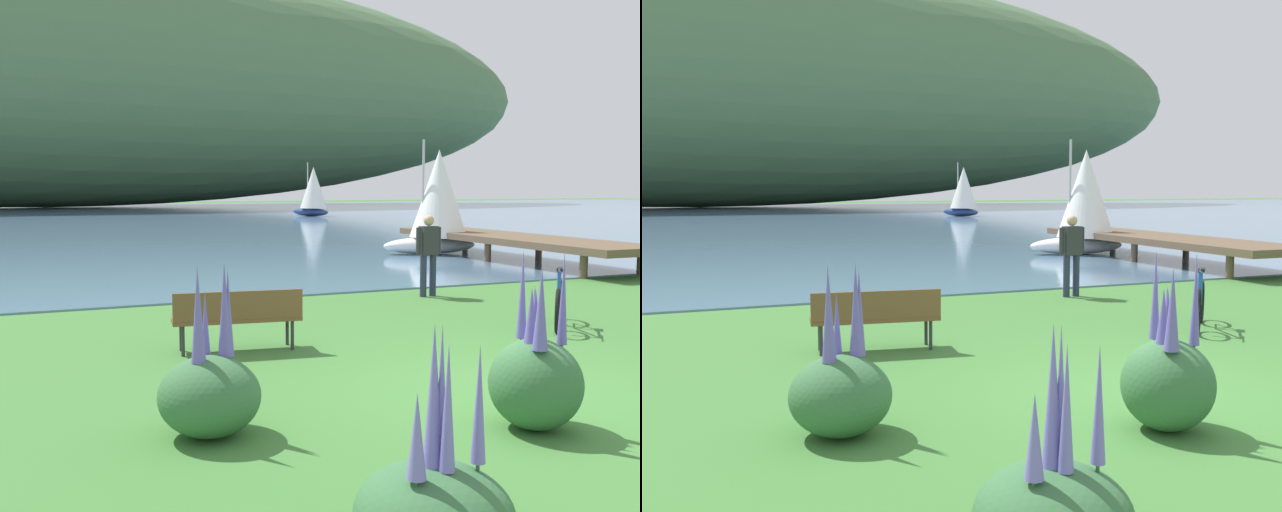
% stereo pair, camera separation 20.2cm
% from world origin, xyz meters
% --- Properties ---
extents(ground_plane, '(200.00, 200.00, 0.00)m').
position_xyz_m(ground_plane, '(0.00, 0.00, 0.00)').
color(ground_plane, '#3D7533').
extents(bay_water, '(180.00, 80.00, 0.04)m').
position_xyz_m(bay_water, '(0.00, 47.53, 0.02)').
color(bay_water, '#5B7F9E').
rests_on(bay_water, ground).
extents(distant_hillside, '(117.42, 28.00, 26.82)m').
position_xyz_m(distant_hillside, '(-2.04, 75.65, 13.45)').
color(distant_hillside, '#4C7047').
rests_on(distant_hillside, bay_water).
extents(park_bench_near_camera, '(1.85, 0.72, 0.88)m').
position_xyz_m(park_bench_near_camera, '(-2.25, 3.17, 0.52)').
color(park_bench_near_camera, brown).
rests_on(park_bench_near_camera, ground).
extents(bicycle_leaning_near_bench, '(1.25, 1.33, 1.01)m').
position_xyz_m(bicycle_leaning_near_bench, '(3.09, 2.79, 0.40)').
color(bicycle_leaning_near_bench, black).
rests_on(bicycle_leaning_near_bench, ground).
extents(person_at_shoreline, '(0.61, 0.24, 1.71)m').
position_xyz_m(person_at_shoreline, '(2.88, 6.51, 0.98)').
color(person_at_shoreline, '#282D47').
rests_on(person_at_shoreline, ground).
extents(echium_bush_closest_to_camera, '(0.99, 0.99, 1.51)m').
position_xyz_m(echium_bush_closest_to_camera, '(-2.77, -2.81, 0.36)').
color(echium_bush_closest_to_camera, '#386B3D').
rests_on(echium_bush_closest_to_camera, ground).
extents(echium_bush_mid_cluster, '(0.96, 0.96, 1.62)m').
position_xyz_m(echium_bush_mid_cluster, '(-3.46, -0.02, 0.42)').
color(echium_bush_mid_cluster, '#386B3D').
rests_on(echium_bush_mid_cluster, ground).
extents(echium_bush_far_cluster, '(0.89, 0.89, 1.70)m').
position_xyz_m(echium_bush_far_cluster, '(-0.55, -1.05, 0.50)').
color(echium_bush_far_cluster, '#386B3D').
rests_on(echium_bush_far_cluster, ground).
extents(sailboat_nearest_to_shore, '(2.74, 3.52, 4.05)m').
position_xyz_m(sailboat_nearest_to_shore, '(15.66, 43.96, 1.95)').
color(sailboat_nearest_to_shore, navy).
rests_on(sailboat_nearest_to_shore, bay_water).
extents(sailboat_toward_hillside, '(3.36, 2.24, 3.82)m').
position_xyz_m(sailboat_toward_hillside, '(7.99, 14.31, 1.84)').
color(sailboat_toward_hillside, white).
rests_on(sailboat_toward_hillside, bay_water).
extents(pier_dock, '(2.40, 10.00, 0.80)m').
position_xyz_m(pier_dock, '(9.00, 11.53, 0.69)').
color(pier_dock, brown).
rests_on(pier_dock, ground).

